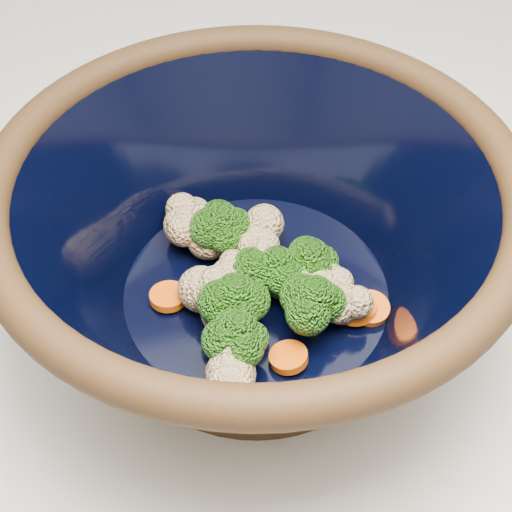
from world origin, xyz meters
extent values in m
cube|color=beige|center=(0.00, 0.00, 0.45)|extent=(1.20, 1.20, 0.90)
cylinder|color=black|center=(-0.08, -0.07, 0.91)|extent=(0.20, 0.20, 0.01)
torus|color=black|center=(-0.08, -0.07, 1.04)|extent=(0.34, 0.34, 0.02)
cylinder|color=black|center=(-0.08, -0.07, 0.93)|extent=(0.19, 0.19, 0.00)
cylinder|color=#608442|center=(-0.06, -0.08, 0.94)|extent=(0.01, 0.01, 0.02)
ellipsoid|color=#347716|center=(-0.06, -0.08, 0.96)|extent=(0.04, 0.04, 0.03)
cylinder|color=#608442|center=(-0.09, -0.03, 0.94)|extent=(0.01, 0.01, 0.02)
ellipsoid|color=#347716|center=(-0.09, -0.03, 0.96)|extent=(0.04, 0.04, 0.03)
cylinder|color=#608442|center=(-0.10, -0.13, 0.94)|extent=(0.01, 0.01, 0.02)
ellipsoid|color=#347716|center=(-0.10, -0.13, 0.96)|extent=(0.04, 0.04, 0.03)
cylinder|color=#608442|center=(-0.04, -0.08, 0.94)|extent=(0.01, 0.01, 0.02)
ellipsoid|color=#347716|center=(-0.04, -0.08, 0.96)|extent=(0.04, 0.04, 0.03)
cylinder|color=#608442|center=(-0.08, -0.08, 0.94)|extent=(0.01, 0.01, 0.02)
ellipsoid|color=#347716|center=(-0.08, -0.08, 0.96)|extent=(0.03, 0.03, 0.03)
cylinder|color=#608442|center=(-0.10, -0.10, 0.94)|extent=(0.01, 0.01, 0.02)
ellipsoid|color=#347716|center=(-0.10, -0.10, 0.97)|extent=(0.04, 0.04, 0.04)
cylinder|color=#608442|center=(-0.05, -0.12, 0.94)|extent=(0.01, 0.01, 0.02)
ellipsoid|color=#347716|center=(-0.05, -0.12, 0.97)|extent=(0.04, 0.04, 0.04)
sphere|color=beige|center=(-0.09, -0.07, 0.95)|extent=(0.03, 0.03, 0.03)
sphere|color=beige|center=(-0.11, -0.10, 0.95)|extent=(0.03, 0.03, 0.03)
sphere|color=beige|center=(-0.12, -0.08, 0.95)|extent=(0.03, 0.03, 0.03)
sphere|color=beige|center=(-0.10, -0.03, 0.95)|extent=(0.03, 0.03, 0.03)
sphere|color=beige|center=(-0.03, -0.11, 0.95)|extent=(0.03, 0.03, 0.03)
sphere|color=beige|center=(-0.11, -0.01, 0.95)|extent=(0.03, 0.03, 0.03)
sphere|color=beige|center=(-0.10, 0.00, 0.95)|extent=(0.03, 0.03, 0.03)
sphere|color=beige|center=(-0.03, -0.09, 0.95)|extent=(0.03, 0.03, 0.03)
sphere|color=beige|center=(-0.11, -0.15, 0.95)|extent=(0.03, 0.03, 0.03)
sphere|color=beige|center=(-0.07, -0.04, 0.95)|extent=(0.03, 0.03, 0.03)
sphere|color=beige|center=(-0.08, -0.07, 0.95)|extent=(0.03, 0.03, 0.03)
cylinder|color=#D65709|center=(-0.01, -0.12, 0.94)|extent=(0.03, 0.03, 0.01)
cylinder|color=#D65709|center=(-0.11, -0.12, 0.94)|extent=(0.03, 0.03, 0.01)
cylinder|color=#D65709|center=(-0.04, -0.10, 0.94)|extent=(0.03, 0.03, 0.01)
cylinder|color=#D65709|center=(-0.08, -0.07, 0.94)|extent=(0.03, 0.03, 0.01)
cylinder|color=#D65709|center=(-0.14, -0.07, 0.94)|extent=(0.03, 0.03, 0.01)
cylinder|color=#D65709|center=(-0.07, -0.14, 0.94)|extent=(0.03, 0.03, 0.01)
cylinder|color=#D65709|center=(-0.02, -0.11, 0.94)|extent=(0.03, 0.03, 0.01)
camera|label=1|loc=(-0.16, -0.39, 1.33)|focal=50.00mm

